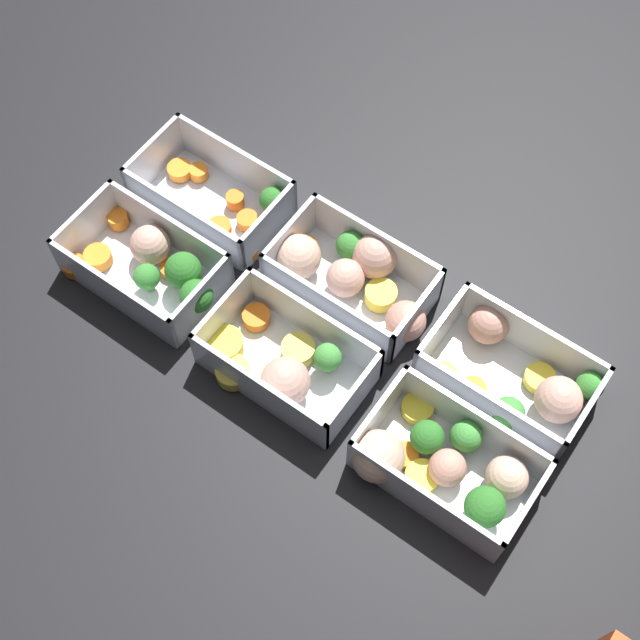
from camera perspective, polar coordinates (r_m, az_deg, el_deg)
ground_plane at (r=0.93m, az=0.00°, el=-0.59°), size 4.00×4.00×0.00m
container_near_left at (r=0.91m, az=12.47°, el=-3.54°), size 0.17×0.13×0.06m
container_near_center at (r=0.94m, az=2.11°, el=2.86°), size 0.19×0.12×0.06m
container_near_right at (r=1.00m, az=-6.53°, el=7.79°), size 0.17×0.10×0.06m
container_far_left at (r=0.86m, az=7.76°, el=-9.14°), size 0.17×0.12×0.06m
container_far_center at (r=0.89m, az=-2.42°, el=-2.82°), size 0.18×0.11×0.06m
container_far_right at (r=0.96m, az=-10.64°, el=3.44°), size 0.18×0.11×0.06m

